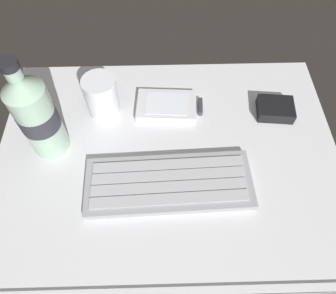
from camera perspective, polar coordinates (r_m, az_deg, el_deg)
The scene contains 6 objects.
ground_plane at distance 60.40cm, azimuth 0.01°, elevation -2.22°, with size 64.00×48.00×2.80cm.
keyboard at distance 56.07cm, azimuth 0.31°, elevation -6.45°, with size 29.38×12.06×1.70cm.
handheld_device at distance 65.77cm, azimuth 0.32°, elevation 7.41°, with size 13.14×8.35×1.50cm.
juice_cup at distance 64.22cm, azimuth -11.68°, elevation 8.63°, with size 6.40×6.40×8.50cm.
water_bottle at distance 57.98cm, azimuth -22.37°, elevation 5.27°, with size 6.73×6.73×20.80cm.
charger_block at distance 68.07cm, azimuth 18.57°, elevation 6.45°, with size 7.00×5.60×2.40cm, color black.
Camera 1 is at (-0.78, -30.67, 51.18)cm, focal length 34.22 mm.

